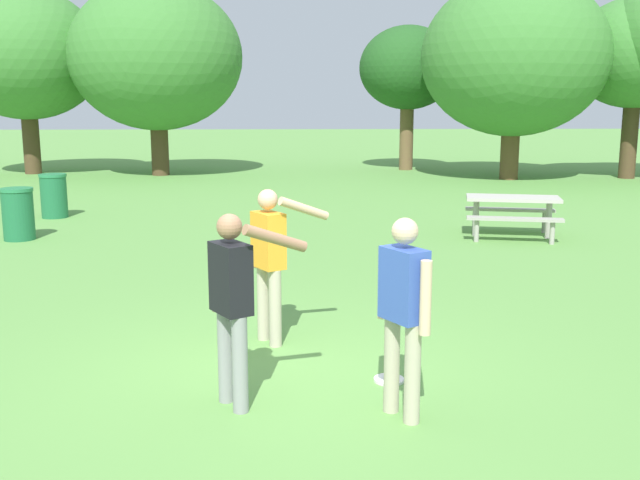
{
  "coord_description": "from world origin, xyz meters",
  "views": [
    {
      "loc": [
        0.11,
        -6.37,
        2.53
      ],
      "look_at": [
        0.43,
        1.56,
        1.0
      ],
      "focal_mm": 40.68,
      "sensor_mm": 36.0,
      "label": 1
    }
  ],
  "objects_px": {
    "person_thrower": "(270,254)",
    "person_bystander": "(233,296)",
    "trash_can_beside_table": "(18,214)",
    "tree_tall_left": "(25,54)",
    "tree_broad_center": "(156,57)",
    "tree_far_right": "(408,69)",
    "picnic_table_near": "(512,208)",
    "trash_can_further_along": "(54,196)",
    "tree_slender_mid": "(514,57)",
    "person_catcher": "(403,305)",
    "frisbee": "(389,380)",
    "tree_back_left": "(636,54)"
  },
  "relations": [
    {
      "from": "person_bystander",
      "to": "tree_slender_mid",
      "type": "relative_size",
      "value": 0.26
    },
    {
      "from": "tree_far_right",
      "to": "picnic_table_near",
      "type": "bearing_deg",
      "value": -90.68
    },
    {
      "from": "tree_far_right",
      "to": "tree_back_left",
      "type": "relative_size",
      "value": 0.9
    },
    {
      "from": "picnic_table_near",
      "to": "trash_can_further_along",
      "type": "height_order",
      "value": "trash_can_further_along"
    },
    {
      "from": "trash_can_beside_table",
      "to": "tree_broad_center",
      "type": "xyz_separation_m",
      "value": [
        0.54,
        11.85,
        3.49
      ]
    },
    {
      "from": "trash_can_beside_table",
      "to": "tree_slender_mid",
      "type": "xyz_separation_m",
      "value": [
        12.17,
        10.04,
        3.41
      ]
    },
    {
      "from": "trash_can_beside_table",
      "to": "trash_can_further_along",
      "type": "bearing_deg",
      "value": 93.78
    },
    {
      "from": "tree_far_right",
      "to": "tree_tall_left",
      "type": "bearing_deg",
      "value": -175.93
    },
    {
      "from": "tree_tall_left",
      "to": "person_catcher",
      "type": "bearing_deg",
      "value": -64.08
    },
    {
      "from": "person_bystander",
      "to": "tree_tall_left",
      "type": "relative_size",
      "value": 0.26
    },
    {
      "from": "person_bystander",
      "to": "trash_can_beside_table",
      "type": "bearing_deg",
      "value": 120.71
    },
    {
      "from": "frisbee",
      "to": "tree_back_left",
      "type": "relative_size",
      "value": 0.05
    },
    {
      "from": "person_thrower",
      "to": "trash_can_beside_table",
      "type": "xyz_separation_m",
      "value": [
        -4.79,
        6.01,
        -0.48
      ]
    },
    {
      "from": "picnic_table_near",
      "to": "tree_back_left",
      "type": "xyz_separation_m",
      "value": [
        7.01,
        10.33,
        3.45
      ]
    },
    {
      "from": "person_thrower",
      "to": "picnic_table_near",
      "type": "distance_m",
      "value": 7.34
    },
    {
      "from": "person_catcher",
      "to": "picnic_table_near",
      "type": "xyz_separation_m",
      "value": [
        3.27,
        7.77,
        -0.38
      ]
    },
    {
      "from": "picnic_table_near",
      "to": "trash_can_further_along",
      "type": "xyz_separation_m",
      "value": [
        -9.34,
        2.74,
        -0.08
      ]
    },
    {
      "from": "tree_far_right",
      "to": "tree_slender_mid",
      "type": "height_order",
      "value": "tree_slender_mid"
    },
    {
      "from": "tree_far_right",
      "to": "tree_broad_center",
      "type": "bearing_deg",
      "value": -169.19
    },
    {
      "from": "frisbee",
      "to": "tree_tall_left",
      "type": "distance_m",
      "value": 22.47
    },
    {
      "from": "tree_tall_left",
      "to": "tree_slender_mid",
      "type": "distance_m",
      "value": 16.43
    },
    {
      "from": "picnic_table_near",
      "to": "tree_tall_left",
      "type": "bearing_deg",
      "value": 136.13
    },
    {
      "from": "person_catcher",
      "to": "tree_back_left",
      "type": "xyz_separation_m",
      "value": [
        10.28,
        18.11,
        3.08
      ]
    },
    {
      "from": "tree_tall_left",
      "to": "tree_broad_center",
      "type": "height_order",
      "value": "tree_broad_center"
    },
    {
      "from": "picnic_table_near",
      "to": "trash_can_further_along",
      "type": "distance_m",
      "value": 9.74
    },
    {
      "from": "tree_tall_left",
      "to": "trash_can_further_along",
      "type": "bearing_deg",
      "value": -68.73
    },
    {
      "from": "frisbee",
      "to": "trash_can_further_along",
      "type": "distance_m",
      "value": 11.5
    },
    {
      "from": "trash_can_further_along",
      "to": "tree_broad_center",
      "type": "bearing_deg",
      "value": 85.6
    },
    {
      "from": "person_catcher",
      "to": "person_bystander",
      "type": "relative_size",
      "value": 1.0
    },
    {
      "from": "trash_can_beside_table",
      "to": "trash_can_further_along",
      "type": "height_order",
      "value": "same"
    },
    {
      "from": "person_thrower",
      "to": "person_bystander",
      "type": "bearing_deg",
      "value": -99.06
    },
    {
      "from": "tree_broad_center",
      "to": "person_thrower",
      "type": "bearing_deg",
      "value": -76.6
    },
    {
      "from": "trash_can_further_along",
      "to": "tree_far_right",
      "type": "xyz_separation_m",
      "value": [
        9.51,
        10.93,
        3.19
      ]
    },
    {
      "from": "person_thrower",
      "to": "trash_can_further_along",
      "type": "xyz_separation_m",
      "value": [
        -4.97,
        8.62,
        -0.48
      ]
    },
    {
      "from": "trash_can_beside_table",
      "to": "trash_can_further_along",
      "type": "relative_size",
      "value": 1.0
    },
    {
      "from": "tree_back_left",
      "to": "tree_slender_mid",
      "type": "bearing_deg",
      "value": -177.73
    },
    {
      "from": "tree_broad_center",
      "to": "tree_slender_mid",
      "type": "bearing_deg",
      "value": -8.84
    },
    {
      "from": "frisbee",
      "to": "tree_tall_left",
      "type": "relative_size",
      "value": 0.04
    },
    {
      "from": "person_thrower",
      "to": "tree_tall_left",
      "type": "bearing_deg",
      "value": 115.45
    },
    {
      "from": "trash_can_beside_table",
      "to": "tree_broad_center",
      "type": "height_order",
      "value": "tree_broad_center"
    },
    {
      "from": "person_catcher",
      "to": "tree_broad_center",
      "type": "relative_size",
      "value": 0.25
    },
    {
      "from": "person_catcher",
      "to": "tree_slender_mid",
      "type": "bearing_deg",
      "value": 70.74
    },
    {
      "from": "tree_slender_mid",
      "to": "tree_back_left",
      "type": "xyz_separation_m",
      "value": [
        4.01,
        0.16,
        0.12
      ]
    },
    {
      "from": "picnic_table_near",
      "to": "frisbee",
      "type": "bearing_deg",
      "value": -114.97
    },
    {
      "from": "trash_can_further_along",
      "to": "tree_broad_center",
      "type": "distance_m",
      "value": 9.91
    },
    {
      "from": "person_catcher",
      "to": "person_bystander",
      "type": "height_order",
      "value": "same"
    },
    {
      "from": "trash_can_further_along",
      "to": "trash_can_beside_table",
      "type": "bearing_deg",
      "value": -86.22
    },
    {
      "from": "tree_broad_center",
      "to": "tree_far_right",
      "type": "relative_size",
      "value": 1.23
    },
    {
      "from": "frisbee",
      "to": "trash_can_beside_table",
      "type": "distance_m",
      "value": 9.28
    },
    {
      "from": "person_thrower",
      "to": "trash_can_beside_table",
      "type": "relative_size",
      "value": 1.71
    }
  ]
}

